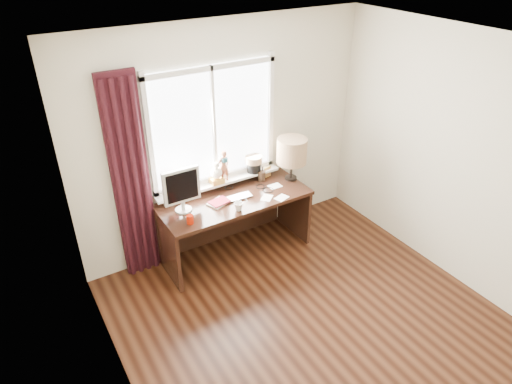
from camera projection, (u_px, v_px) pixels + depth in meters
floor at (329, 340)px, 4.28m from camera, size 3.50×4.00×0.00m
ceiling at (362, 61)px, 2.97m from camera, size 3.50×4.00×0.00m
wall_back at (225, 139)px, 5.10m from camera, size 3.50×0.00×2.60m
wall_left at (127, 308)px, 2.84m from camera, size 0.00×4.00×2.60m
wall_right at (482, 172)px, 4.41m from camera, size 0.00×4.00×2.60m
laptop at (239, 197)px, 5.06m from camera, size 0.31×0.21×0.02m
mug at (238, 206)px, 4.82m from camera, size 0.13×0.13×0.10m
red_cup at (190, 219)px, 4.61m from camera, size 0.07×0.07×0.09m
window at (215, 143)px, 5.00m from camera, size 1.52×0.21×1.40m
curtain at (131, 182)px, 4.62m from camera, size 0.38×0.09×2.25m
desk at (231, 212)px, 5.26m from camera, size 1.70×0.70×0.75m
monitor at (182, 188)px, 4.70m from camera, size 0.40×0.18×0.49m
notebook_stack at (219, 202)px, 4.95m from camera, size 0.26×0.23×0.03m
brush_holder at (262, 176)px, 5.38m from camera, size 0.09×0.09×0.25m
icon_frame at (268, 172)px, 5.45m from camera, size 0.10×0.04×0.13m
table_lamp at (292, 151)px, 5.25m from camera, size 0.35×0.35×0.52m
loose_papers at (274, 194)px, 5.14m from camera, size 0.39×0.39×0.00m
desk_cables at (256, 188)px, 5.24m from camera, size 0.51×0.42×0.01m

